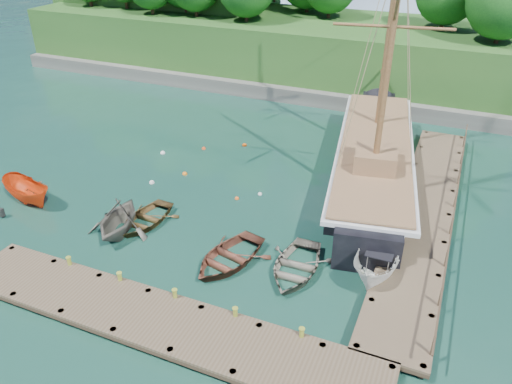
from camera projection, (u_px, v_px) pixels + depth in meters
ground at (193, 237)px, 27.54m from camera, size 160.00×160.00×0.00m
dock_near at (159, 320)px, 21.47m from camera, size 20.00×3.20×1.10m
dock_east at (425, 212)px, 28.99m from camera, size 3.20×24.00×1.10m
bollard_0 at (72, 274)px, 24.84m from camera, size 0.26×0.26×0.45m
bollard_1 at (122, 290)px, 23.82m from camera, size 0.26×0.26×0.45m
bollard_2 at (176, 307)px, 22.80m from camera, size 0.26×0.26×0.45m
bollard_3 at (236, 326)px, 21.79m from camera, size 0.26×0.26×0.45m
bollard_4 at (301, 347)px, 20.77m from camera, size 0.26×0.26×0.45m
rowboat_0 at (146, 223)px, 28.77m from camera, size 3.14×4.22×0.84m
rowboat_1 at (120, 232)px, 27.97m from camera, size 4.34×4.76×2.14m
rowboat_2 at (228, 262)px, 25.62m from camera, size 4.28×5.25×0.96m
rowboat_3 at (295, 272)px, 24.96m from camera, size 3.34×4.61×0.94m
motorboat_orange at (30, 202)px, 30.83m from camera, size 4.55×2.72×1.65m
cabin_boat_white at (377, 273)px, 24.89m from camera, size 2.25×5.39×2.05m
schooner at (373, 164)px, 32.87m from camera, size 7.96×26.56×19.40m
mooring_buoy_0 at (152, 183)px, 32.87m from camera, size 0.35×0.35×0.35m
mooring_buoy_1 at (185, 174)px, 33.93m from camera, size 0.35×0.35×0.35m
mooring_buoy_2 at (237, 199)px, 31.11m from camera, size 0.28×0.28×0.28m
mooring_buoy_3 at (260, 195)px, 31.59m from camera, size 0.28×0.28×0.28m
mooring_buoy_4 at (204, 149)px, 37.42m from camera, size 0.31×0.31×0.31m
mooring_buoy_5 at (244, 146)px, 37.94m from camera, size 0.35×0.35×0.35m
mooring_buoy_6 at (163, 153)px, 36.75m from camera, size 0.37×0.37×0.37m
headland at (228, 14)px, 54.06m from camera, size 51.00×19.31×12.90m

